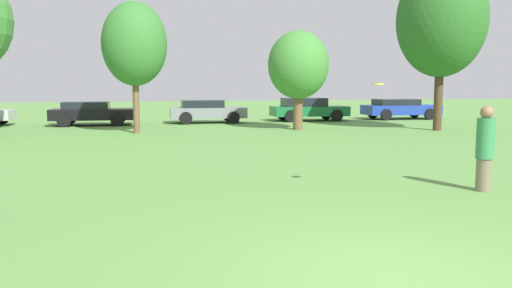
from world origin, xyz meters
TOP-DOWN VIEW (x-y plane):
  - ground_plane at (0.00, 0.00)m, footprint 120.00×120.00m
  - person_catcher at (4.01, 3.74)m, footprint 0.34×0.34m
  - frisbee at (1.70, 3.84)m, footprint 0.23×0.23m
  - tree_1 at (-2.73, 17.81)m, footprint 2.78×2.78m
  - tree_2 at (4.67, 17.83)m, footprint 2.83×2.83m
  - tree_3 at (10.88, 16.01)m, footprint 4.02×4.02m
  - parked_car_black at (-5.01, 22.80)m, footprint 4.22×2.19m
  - parked_car_grey at (1.06, 23.01)m, footprint 4.18×2.10m
  - parked_car_green at (7.05, 23.29)m, footprint 4.46×2.11m
  - parked_car_blue at (13.03, 23.37)m, footprint 4.63×2.09m

SIDE VIEW (x-z plane):
  - ground_plane at x=0.00m, z-range 0.00..0.00m
  - parked_car_black at x=-5.01m, z-range 0.06..1.29m
  - parked_car_blue at x=13.03m, z-range 0.06..1.29m
  - parked_car_grey at x=1.06m, z-range 0.04..1.31m
  - parked_car_green at x=7.05m, z-range 0.04..1.38m
  - person_catcher at x=4.01m, z-range 0.01..1.72m
  - frisbee at x=1.70m, z-range 2.12..2.15m
  - tree_2 at x=4.67m, z-range 0.69..5.30m
  - tree_1 at x=-2.73m, z-range 1.01..6.66m
  - tree_3 at x=10.88m, z-range 1.20..8.84m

